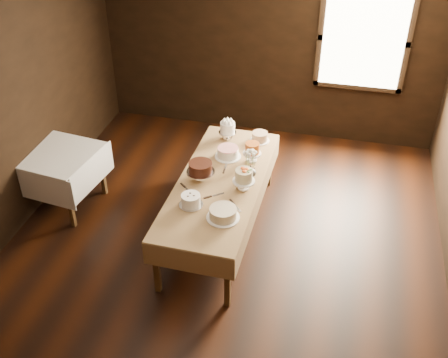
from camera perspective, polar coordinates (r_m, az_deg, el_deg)
floor at (r=6.29m, az=-0.43°, el=-8.13°), size 5.00×6.00×0.01m
ceiling at (r=4.82m, az=-0.59°, el=16.89°), size 5.00×6.00×0.01m
wall_back at (r=8.07m, az=4.84°, el=13.87°), size 5.00×0.02×2.80m
window at (r=7.86m, az=14.49°, el=13.89°), size 1.10×0.05×1.30m
display_table at (r=6.19m, az=-0.42°, el=-0.64°), size 0.99×2.42×0.74m
side_table at (r=6.98m, az=-17.12°, el=2.01°), size 1.01×1.01×0.76m
cake_meringue at (r=6.90m, az=0.37°, el=5.07°), size 0.23×0.23×0.24m
cake_speckled at (r=6.89m, az=3.79°, el=4.43°), size 0.25×0.25×0.12m
cake_lattice at (r=6.56m, az=0.42°, el=2.77°), size 0.36×0.36×0.12m
cake_caramel at (r=6.46m, az=2.98°, el=2.74°), size 0.22×0.22×0.26m
cake_chocolate at (r=6.14m, az=-2.48°, el=0.79°), size 0.32×0.32×0.24m
cake_flowers at (r=5.99m, az=2.09°, el=-0.14°), size 0.25×0.25×0.26m
cake_swirl at (r=5.78m, az=-3.51°, el=-2.28°), size 0.26×0.26×0.13m
cake_cream at (r=5.60m, az=-0.10°, el=-3.66°), size 0.39×0.39×0.12m
cake_server_a at (r=5.95m, az=-0.68°, el=-1.65°), size 0.21×0.17×0.01m
cake_server_b at (r=5.76m, az=1.40°, el=-3.07°), size 0.18×0.20×0.01m
cake_server_c at (r=6.42m, az=0.21°, el=1.43°), size 0.04×0.24×0.01m
cake_server_d at (r=6.35m, az=2.84°, el=0.94°), size 0.14×0.22×0.01m
cake_server_e at (r=6.02m, az=-3.76°, el=-1.23°), size 0.20×0.18×0.01m
flower_vase at (r=6.21m, az=2.78°, el=0.82°), size 0.16×0.16×0.14m
flower_bouquet at (r=6.10m, az=2.83°, el=2.31°), size 0.14×0.14×0.20m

